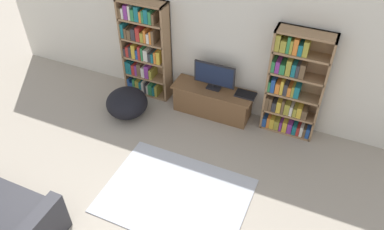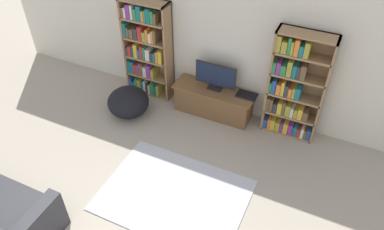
{
  "view_description": "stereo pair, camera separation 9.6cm",
  "coord_description": "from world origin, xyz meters",
  "px_view_note": "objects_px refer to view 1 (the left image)",
  "views": [
    {
      "loc": [
        1.71,
        -0.93,
        4.32
      ],
      "look_at": [
        -0.01,
        2.97,
        0.7
      ],
      "focal_mm": 35.0,
      "sensor_mm": 36.0,
      "label": 1
    },
    {
      "loc": [
        1.79,
        -0.89,
        4.32
      ],
      "look_at": [
        -0.01,
        2.97,
        0.7
      ],
      "focal_mm": 35.0,
      "sensor_mm": 36.0,
      "label": 2
    }
  ],
  "objects_px": {
    "television": "(214,76)",
    "bookshelf_right": "(292,87)",
    "laptop": "(246,95)",
    "tv_stand": "(212,101)",
    "beanbag_ottoman": "(127,103)",
    "bookshelf_left": "(145,50)"
  },
  "relations": [
    {
      "from": "tv_stand",
      "to": "beanbag_ottoman",
      "type": "height_order",
      "value": "tv_stand"
    },
    {
      "from": "tv_stand",
      "to": "beanbag_ottoman",
      "type": "distance_m",
      "value": 1.5
    },
    {
      "from": "bookshelf_left",
      "to": "laptop",
      "type": "relative_size",
      "value": 5.29
    },
    {
      "from": "television",
      "to": "beanbag_ottoman",
      "type": "height_order",
      "value": "television"
    },
    {
      "from": "television",
      "to": "bookshelf_right",
      "type": "bearing_deg",
      "value": 3.16
    },
    {
      "from": "bookshelf_right",
      "to": "laptop",
      "type": "distance_m",
      "value": 0.8
    },
    {
      "from": "bookshelf_right",
      "to": "beanbag_ottoman",
      "type": "xyz_separation_m",
      "value": [
        -2.64,
        -0.75,
        -0.62
      ]
    },
    {
      "from": "bookshelf_left",
      "to": "television",
      "type": "distance_m",
      "value": 1.37
    },
    {
      "from": "bookshelf_left",
      "to": "tv_stand",
      "type": "height_order",
      "value": "bookshelf_left"
    },
    {
      "from": "laptop",
      "to": "beanbag_ottoman",
      "type": "relative_size",
      "value": 0.48
    },
    {
      "from": "tv_stand",
      "to": "television",
      "type": "relative_size",
      "value": 1.98
    },
    {
      "from": "laptop",
      "to": "beanbag_ottoman",
      "type": "xyz_separation_m",
      "value": [
        -1.92,
        -0.71,
        -0.28
      ]
    },
    {
      "from": "tv_stand",
      "to": "television",
      "type": "height_order",
      "value": "television"
    },
    {
      "from": "television",
      "to": "laptop",
      "type": "relative_size",
      "value": 2.06
    },
    {
      "from": "bookshelf_left",
      "to": "beanbag_ottoman",
      "type": "xyz_separation_m",
      "value": [
        0.0,
        -0.74,
        -0.67
      ]
    },
    {
      "from": "tv_stand",
      "to": "beanbag_ottoman",
      "type": "xyz_separation_m",
      "value": [
        -1.36,
        -0.64,
        -0.01
      ]
    },
    {
      "from": "tv_stand",
      "to": "laptop",
      "type": "relative_size",
      "value": 4.07
    },
    {
      "from": "beanbag_ottoman",
      "to": "laptop",
      "type": "bearing_deg",
      "value": 20.19
    },
    {
      "from": "bookshelf_right",
      "to": "beanbag_ottoman",
      "type": "bearing_deg",
      "value": -164.19
    },
    {
      "from": "bookshelf_right",
      "to": "television",
      "type": "height_order",
      "value": "bookshelf_right"
    },
    {
      "from": "tv_stand",
      "to": "television",
      "type": "distance_m",
      "value": 0.51
    },
    {
      "from": "tv_stand",
      "to": "television",
      "type": "bearing_deg",
      "value": 90.0
    }
  ]
}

